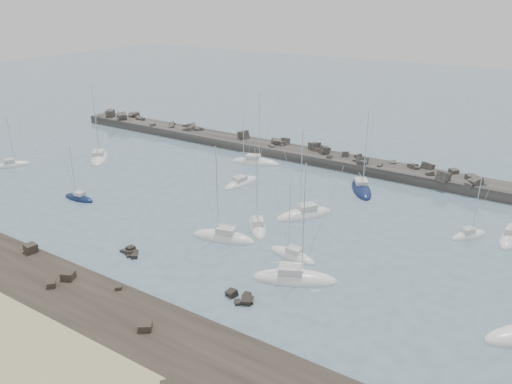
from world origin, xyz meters
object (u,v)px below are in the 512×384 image
Objects in this scene: sailboat_3 at (241,183)px; sailboat_9 at (292,256)px; sailboat_2 at (79,198)px; sailboat_8 at (361,189)px; sailboat_12 at (469,236)px; sailboat_13 at (224,238)px; sailboat_4 at (255,163)px; sailboat_6 at (304,215)px; sailboat_7 at (294,279)px; sailboat_5 at (258,227)px; sailboat_0 at (12,166)px; sailboat_1 at (99,158)px.

sailboat_9 is (20.39, -18.20, -0.00)m from sailboat_3.
sailboat_2 is 0.66× the size of sailboat_8.
sailboat_9 is at bearing 3.22° from sailboat_2.
sailboat_12 is 34.53m from sailboat_13.
sailboat_4 reaches higher than sailboat_6.
sailboat_12 is (38.58, 0.26, 0.00)m from sailboat_3.
sailboat_12 is (18.20, 18.46, 0.00)m from sailboat_9.
sailboat_7 is 5.70m from sailboat_9.
sailboat_5 is at bearing -116.07° from sailboat_6.
sailboat_13 is at bearing -62.42° from sailboat_3.
sailboat_7 reaches higher than sailboat_9.
sailboat_4 is 26.39m from sailboat_6.
sailboat_2 is 0.90× the size of sailboat_9.
sailboat_5 is 14.64m from sailboat_7.
sailboat_0 is 48.09m from sailboat_4.
sailboat_2 is at bearing -9.27° from sailboat_0.
sailboat_5 is 8.43m from sailboat_6.
sailboat_3 is at bearing 117.58° from sailboat_13.
sailboat_2 is 0.62× the size of sailboat_7.
sailboat_6 is 14.22m from sailboat_13.
sailboat_2 is 31.65m from sailboat_5.
sailboat_5 is at bearing -152.24° from sailboat_12.
sailboat_9 is 0.76× the size of sailboat_13.
sailboat_4 is at bearing 65.14° from sailboat_2.
sailboat_3 is at bearing 47.39° from sailboat_2.
sailboat_12 is at bearing 11.42° from sailboat_0.
sailboat_1 is 48.73m from sailboat_6.
sailboat_4 is 29.66m from sailboat_5.
sailboat_7 is 1.45× the size of sailboat_9.
sailboat_4 is at bearing 174.19° from sailboat_8.
sailboat_8 is at bearing 92.43° from sailboat_9.
sailboat_3 is 32.83m from sailboat_7.
sailboat_1 reaches higher than sailboat_6.
sailboat_6 is (15.86, -6.08, 0.02)m from sailboat_3.
sailboat_12 is (22.73, 6.34, -0.02)m from sailboat_6.
sailboat_0 is 67.34m from sailboat_7.
sailboat_9 reaches higher than sailboat_2.
sailboat_2 is 28.73m from sailboat_13.
sailboat_8 is at bearing 21.76° from sailboat_0.
sailboat_12 is at bearing -23.68° from sailboat_8.
sailboat_6 is at bearing 9.80° from sailboat_0.
sailboat_1 is (10.81, 12.52, 0.01)m from sailboat_0.
sailboat_12 is (42.74, -10.86, -0.00)m from sailboat_4.
sailboat_0 is 0.70× the size of sailboat_8.
sailboat_3 reaches higher than sailboat_12.
sailboat_2 is at bearing -160.18° from sailboat_12.
sailboat_1 is at bearing -176.72° from sailboat_12.
sailboat_4 is 43.89m from sailboat_7.
sailboat_4 is at bearing 129.92° from sailboat_9.
sailboat_12 is at bearing 3.28° from sailboat_1.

